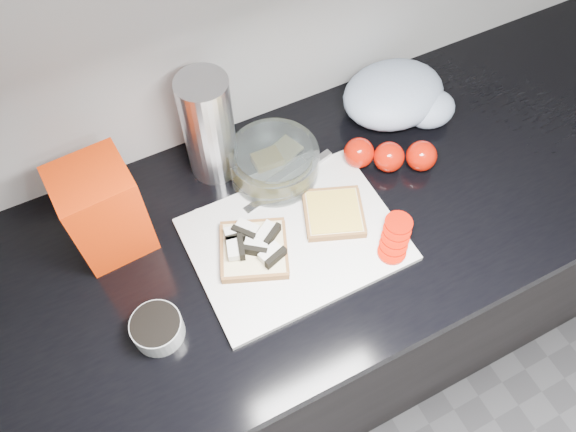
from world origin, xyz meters
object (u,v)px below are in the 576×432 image
(cutting_board, at_px, (295,239))
(glass_bowl, at_px, (274,164))
(bread_bag, at_px, (103,211))
(steel_canister, at_px, (209,128))

(cutting_board, distance_m, glass_bowl, 0.17)
(bread_bag, bearing_deg, cutting_board, -31.30)
(cutting_board, height_order, bread_bag, bread_bag)
(glass_bowl, distance_m, steel_canister, 0.16)
(cutting_board, xyz_separation_m, glass_bowl, (0.04, 0.17, 0.03))
(bread_bag, bearing_deg, steel_canister, 14.80)
(glass_bowl, relative_size, steel_canister, 0.76)
(glass_bowl, xyz_separation_m, bread_bag, (-0.35, -0.00, 0.07))
(cutting_board, height_order, steel_canister, steel_canister)
(glass_bowl, height_order, steel_canister, steel_canister)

